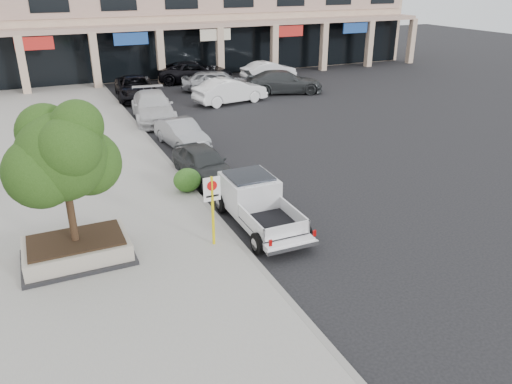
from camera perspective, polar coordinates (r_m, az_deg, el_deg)
ground at (r=16.51m, az=3.49°, el=-5.59°), size 120.00×120.00×0.00m
sidewalk at (r=20.34m, az=-18.63°, el=-0.77°), size 8.00×52.00×0.15m
curb at (r=20.98m, az=-7.95°, el=1.04°), size 0.20×52.00×0.15m
strip_mall at (r=49.03m, az=-7.25°, el=19.54°), size 40.55×12.43×9.50m
planter at (r=15.96m, az=-19.76°, el=-6.21°), size 3.20×2.20×0.68m
planter_tree at (r=14.95m, az=-20.84°, el=4.00°), size 2.90×2.55×4.00m
no_parking_sign at (r=15.39m, az=-5.01°, el=-1.09°), size 0.55×0.09×2.30m
hedge at (r=19.82m, az=-7.86°, el=1.36°), size 1.10×0.99×0.93m
pickup_truck at (r=17.06m, az=0.43°, el=-1.51°), size 1.93×5.10×1.60m
curb_car_a at (r=21.33m, az=-6.02°, el=3.32°), size 1.98×4.23×1.40m
curb_car_b at (r=25.63m, az=-8.50°, el=6.62°), size 1.94×4.25×1.35m
curb_car_c at (r=30.77m, az=-11.69°, el=9.52°), size 3.01×5.89×1.64m
curb_car_d at (r=36.71m, az=-13.63°, el=11.51°), size 3.17×5.83×1.55m
lot_car_a at (r=38.16m, az=-4.13°, el=12.54°), size 4.92×3.33×1.56m
lot_car_b at (r=34.51m, az=-2.97°, el=11.48°), size 5.24×2.51×1.66m
lot_car_c at (r=37.57m, az=3.21°, el=12.46°), size 6.08×3.83×1.64m
lot_car_d at (r=41.73m, az=-6.97°, el=13.46°), size 6.53×4.27×1.67m
lot_car_e at (r=38.14m, az=-5.02°, el=12.51°), size 4.92×3.59×1.56m
lot_car_f at (r=42.49m, az=1.45°, el=13.69°), size 4.75×2.05×1.52m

